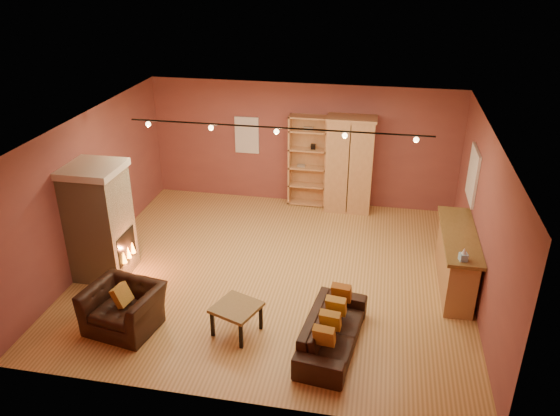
% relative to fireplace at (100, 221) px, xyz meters
% --- Properties ---
extents(floor, '(7.00, 7.00, 0.00)m').
position_rel_fireplace_xyz_m(floor, '(3.04, 0.60, -1.06)').
color(floor, '#AD7B3D').
rests_on(floor, ground).
extents(ceiling, '(7.00, 7.00, 0.00)m').
position_rel_fireplace_xyz_m(ceiling, '(3.04, 0.60, 1.74)').
color(ceiling, brown).
rests_on(ceiling, back_wall).
extents(back_wall, '(7.00, 0.02, 2.80)m').
position_rel_fireplace_xyz_m(back_wall, '(3.04, 3.85, 0.34)').
color(back_wall, brown).
rests_on(back_wall, floor).
extents(left_wall, '(0.02, 6.50, 2.80)m').
position_rel_fireplace_xyz_m(left_wall, '(-0.46, 0.60, 0.34)').
color(left_wall, brown).
rests_on(left_wall, floor).
extents(right_wall, '(0.02, 6.50, 2.80)m').
position_rel_fireplace_xyz_m(right_wall, '(6.54, 0.60, 0.34)').
color(right_wall, brown).
rests_on(right_wall, floor).
extents(fireplace, '(1.01, 0.98, 2.12)m').
position_rel_fireplace_xyz_m(fireplace, '(0.00, 0.00, 0.00)').
color(fireplace, tan).
rests_on(fireplace, floor).
extents(back_window, '(0.56, 0.04, 0.86)m').
position_rel_fireplace_xyz_m(back_window, '(1.74, 3.83, 0.49)').
color(back_window, silver).
rests_on(back_window, back_wall).
extents(bookcase, '(0.87, 0.34, 2.12)m').
position_rel_fireplace_xyz_m(bookcase, '(3.19, 3.74, 0.02)').
color(bookcase, tan).
rests_on(bookcase, floor).
extents(armoire, '(1.08, 0.62, 2.19)m').
position_rel_fireplace_xyz_m(armoire, '(4.14, 3.57, 0.04)').
color(armoire, tan).
rests_on(armoire, floor).
extents(bar_counter, '(0.59, 2.17, 1.04)m').
position_rel_fireplace_xyz_m(bar_counter, '(6.24, 0.77, -0.53)').
color(bar_counter, tan).
rests_on(bar_counter, floor).
extents(tissue_box, '(0.14, 0.14, 0.22)m').
position_rel_fireplace_xyz_m(tissue_box, '(6.19, -0.13, 0.07)').
color(tissue_box, '#8EC3E4').
rests_on(tissue_box, bar_counter).
extents(right_window, '(0.05, 0.90, 1.00)m').
position_rel_fireplace_xyz_m(right_window, '(6.51, 2.00, 0.59)').
color(right_window, silver).
rests_on(right_window, right_wall).
extents(loveseat, '(0.78, 1.92, 0.77)m').
position_rel_fireplace_xyz_m(loveseat, '(4.30, -1.27, -0.68)').
color(loveseat, black).
rests_on(loveseat, floor).
extents(armchair, '(1.20, 0.89, 0.95)m').
position_rel_fireplace_xyz_m(armchair, '(1.04, -1.43, -0.58)').
color(armchair, black).
rests_on(armchair, floor).
extents(coffee_table, '(0.83, 0.83, 0.49)m').
position_rel_fireplace_xyz_m(coffee_table, '(2.81, -1.23, -0.64)').
color(coffee_table, brown).
rests_on(coffee_table, floor).
extents(track_rail, '(5.20, 0.09, 0.13)m').
position_rel_fireplace_xyz_m(track_rail, '(3.04, 0.80, 1.63)').
color(track_rail, black).
rests_on(track_rail, ceiling).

